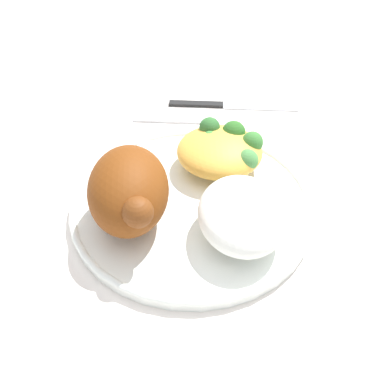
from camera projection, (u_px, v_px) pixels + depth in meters
The scene contains 7 objects.
ground_plane at pixel (192, 208), 0.48m from camera, with size 2.00×2.00×0.00m, color white.
plate at pixel (192, 203), 0.48m from camera, with size 0.27×0.27×0.02m.
roasted_chicken at pixel (129, 190), 0.43m from camera, with size 0.12×0.08×0.07m.
rice_pile at pixel (242, 214), 0.42m from camera, with size 0.11×0.09×0.05m, color white.
mac_cheese_with_broccoli at pixel (222, 149), 0.50m from camera, with size 0.10×0.10×0.05m.
fork at pixel (190, 121), 0.61m from camera, with size 0.03×0.14×0.01m.
knife at pixel (222, 104), 0.64m from camera, with size 0.04×0.19×0.01m.
Camera 1 is at (0.34, -0.02, 0.34)m, focal length 40.60 mm.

